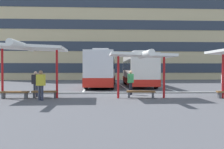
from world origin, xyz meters
TOP-DOWN VIEW (x-y plane):
  - ground_plane at (0.00, 0.00)m, footprint 160.00×160.00m
  - terminal_building at (0.03, 31.26)m, footprint 42.55×12.30m
  - coach_bus_0 at (-2.18, 9.36)m, footprint 3.47×11.65m
  - coach_bus_1 at (1.70, 9.60)m, footprint 2.97×10.90m
  - lane_stripe_0 at (-3.80, 8.20)m, footprint 0.16×14.00m
  - lane_stripe_1 at (0.00, 8.20)m, footprint 0.16×14.00m
  - lane_stripe_2 at (3.80, 8.20)m, footprint 0.16×14.00m
  - waiting_shelter_0 at (-6.84, -1.83)m, footprint 4.34×5.36m
  - bench_0 at (-7.74, -1.63)m, footprint 1.74×0.56m
  - bench_1 at (-5.94, -1.44)m, footprint 1.60×0.43m
  - waiting_shelter_1 at (0.09, -2.10)m, footprint 3.88×4.52m
  - bench_2 at (0.09, -1.70)m, footprint 1.84×0.66m
  - platform_kerb at (0.00, 1.17)m, footprint 44.00×0.24m
  - waiting_passenger_0 at (6.23, -0.14)m, footprint 0.30×0.50m
  - waiting_passenger_1 at (-6.70, -0.63)m, footprint 0.52×0.33m
  - waiting_passenger_2 at (-5.91, -2.73)m, footprint 0.55×0.37m
  - waiting_passenger_3 at (-0.31, 0.27)m, footprint 0.48×0.52m

SIDE VIEW (x-z plane):
  - ground_plane at x=0.00m, z-range 0.00..0.00m
  - lane_stripe_0 at x=-3.80m, z-range 0.00..0.01m
  - lane_stripe_1 at x=0.00m, z-range 0.00..0.01m
  - lane_stripe_2 at x=3.80m, z-range 0.00..0.01m
  - platform_kerb at x=0.00m, z-range 0.00..0.12m
  - bench_1 at x=-5.94m, z-range 0.11..0.56m
  - bench_0 at x=-7.74m, z-range 0.11..0.56m
  - bench_2 at x=0.09m, z-range 0.11..0.56m
  - waiting_passenger_0 at x=6.23m, z-range 0.12..1.76m
  - waiting_passenger_1 at x=-6.70m, z-range 0.13..1.80m
  - waiting_passenger_3 at x=-0.31m, z-range 0.14..1.85m
  - waiting_passenger_2 at x=-5.91m, z-range 0.15..1.88m
  - coach_bus_1 at x=1.70m, z-range -0.11..3.53m
  - coach_bus_0 at x=-2.18m, z-range -0.13..3.68m
  - waiting_shelter_1 at x=0.09m, z-range 1.20..4.04m
  - waiting_shelter_0 at x=-6.84m, z-range 1.42..4.75m
  - terminal_building at x=0.03m, z-range -1.37..23.05m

